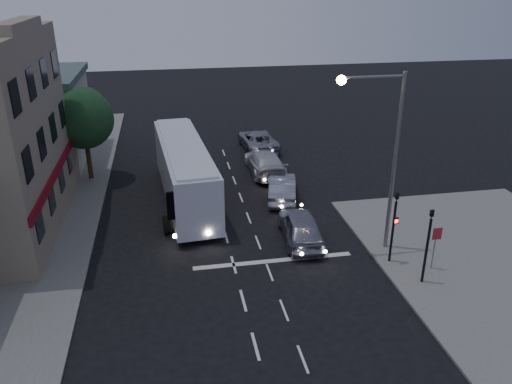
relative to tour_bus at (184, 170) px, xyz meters
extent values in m
plane|color=black|center=(1.87, -10.21, -2.03)|extent=(120.00, 120.00, 0.00)
cube|color=silver|center=(1.87, -14.21, -2.03)|extent=(0.12, 1.60, 0.01)
cube|color=silver|center=(1.87, -11.21, -2.03)|extent=(0.12, 1.60, 0.01)
cube|color=silver|center=(1.87, -8.21, -2.03)|extent=(0.12, 1.60, 0.01)
cube|color=silver|center=(1.87, -5.21, -2.03)|extent=(0.12, 1.60, 0.01)
cube|color=silver|center=(1.87, -2.21, -2.03)|extent=(0.12, 1.60, 0.01)
cube|color=silver|center=(1.87, 0.79, -2.03)|extent=(0.12, 1.60, 0.01)
cube|color=silver|center=(1.87, 3.79, -2.03)|extent=(0.12, 1.60, 0.01)
cube|color=silver|center=(1.87, 6.79, -2.03)|extent=(0.12, 1.60, 0.01)
cube|color=silver|center=(3.47, -15.21, -2.03)|extent=(0.10, 1.50, 0.01)
cube|color=silver|center=(3.47, -12.21, -2.03)|extent=(0.10, 1.50, 0.01)
cube|color=silver|center=(3.47, -9.21, -2.03)|extent=(0.10, 1.50, 0.01)
cube|color=silver|center=(3.47, -6.21, -2.03)|extent=(0.10, 1.50, 0.01)
cube|color=silver|center=(3.47, -3.21, -2.03)|extent=(0.10, 1.50, 0.01)
cube|color=silver|center=(3.47, -0.21, -2.03)|extent=(0.10, 1.50, 0.01)
cube|color=silver|center=(3.47, 2.79, -2.03)|extent=(0.10, 1.50, 0.01)
cube|color=silver|center=(3.47, 5.79, -2.03)|extent=(0.10, 1.50, 0.01)
cube|color=silver|center=(3.47, 8.79, -2.03)|extent=(0.10, 1.50, 0.01)
cube|color=silver|center=(3.87, -8.21, -2.03)|extent=(8.00, 0.35, 0.01)
cube|color=silver|center=(0.00, 0.00, -0.05)|extent=(3.52, 12.39, 3.26)
cube|color=silver|center=(0.00, 0.00, 1.64)|extent=(3.08, 11.95, 0.18)
cube|color=black|center=(0.00, -6.06, 0.46)|extent=(2.35, 0.31, 1.53)
cube|color=black|center=(1.28, 0.51, 0.62)|extent=(0.86, 10.16, 0.92)
cube|color=black|center=(-1.28, 0.51, 0.62)|extent=(0.86, 10.16, 0.92)
cube|color=red|center=(1.29, 1.02, -0.50)|extent=(0.48, 5.59, 1.43)
cube|color=red|center=(-1.29, 1.02, -0.50)|extent=(0.48, 5.59, 1.43)
cylinder|color=black|center=(-1.27, -4.28, -1.52)|extent=(0.44, 1.04, 1.02)
cylinder|color=black|center=(1.27, -4.28, -1.52)|extent=(0.44, 1.04, 1.02)
cylinder|color=black|center=(-1.27, 2.55, -1.52)|extent=(0.44, 1.04, 1.02)
cylinder|color=black|center=(1.27, 2.55, -1.52)|extent=(0.44, 1.04, 1.02)
cylinder|color=black|center=(-1.27, 4.28, -1.52)|extent=(0.44, 1.04, 1.02)
cylinder|color=black|center=(1.27, 4.28, -1.52)|extent=(0.44, 1.04, 1.02)
cylinder|color=#FFF2CC|center=(-0.87, -6.13, -1.27)|extent=(0.27, 0.07, 0.26)
cylinder|color=#FFF2CC|center=(0.87, -6.13, -1.27)|extent=(0.27, 0.07, 0.26)
imported|color=#9190A2|center=(5.74, -6.41, -1.21)|extent=(2.27, 4.93, 1.64)
imported|color=#9190A0|center=(6.02, -0.88, -1.26)|extent=(2.67, 4.95, 1.55)
imported|color=silver|center=(5.84, 3.79, -1.21)|extent=(2.44, 5.73, 1.65)
imported|color=#90919F|center=(6.37, 9.29, -1.26)|extent=(2.84, 5.65, 1.53)
cylinder|color=black|center=(9.47, -9.41, -0.31)|extent=(0.12, 0.12, 3.20)
imported|color=black|center=(9.47, -9.41, 1.74)|extent=(0.15, 0.18, 0.90)
cube|color=black|center=(9.47, -9.59, 0.39)|extent=(0.25, 0.12, 0.30)
cube|color=#FF0C0C|center=(9.47, -9.66, 0.39)|extent=(0.16, 0.02, 0.18)
cylinder|color=black|center=(10.17, -11.41, -0.31)|extent=(0.12, 0.12, 3.20)
imported|color=black|center=(10.17, -11.41, 1.74)|extent=(0.18, 0.15, 0.90)
cylinder|color=slate|center=(11.17, -10.41, -0.91)|extent=(0.06, 0.06, 2.00)
cube|color=#AC1C29|center=(11.17, -10.48, -0.01)|extent=(0.45, 0.03, 0.60)
cylinder|color=slate|center=(9.87, -8.01, 2.59)|extent=(0.20, 0.20, 9.00)
cylinder|color=slate|center=(8.37, -8.01, 6.89)|extent=(3.00, 0.12, 0.12)
sphere|color=#FFBF59|center=(6.87, -8.01, 6.79)|extent=(0.44, 0.44, 0.44)
cube|color=#82715B|center=(-7.63, -2.21, 8.34)|extent=(1.00, 12.00, 0.50)
cube|color=#82715B|center=(-7.63, -2.21, 8.84)|extent=(1.00, 6.00, 0.50)
cube|color=maroon|center=(-7.08, -2.21, 1.09)|extent=(0.15, 12.00, 0.50)
cube|color=black|center=(-7.11, -6.71, 0.29)|extent=(0.06, 1.30, 1.50)
cube|color=black|center=(-7.11, -3.71, 0.29)|extent=(0.06, 1.30, 1.50)
cube|color=black|center=(-7.11, -0.71, 0.29)|extent=(0.06, 1.30, 1.50)
cube|color=black|center=(-7.11, 2.29, 0.29)|extent=(0.06, 1.30, 1.50)
cube|color=black|center=(-7.11, -6.71, 3.29)|extent=(0.06, 1.30, 1.50)
cube|color=black|center=(-7.11, -3.71, 3.29)|extent=(0.06, 1.30, 1.50)
cube|color=black|center=(-7.11, -0.71, 3.29)|extent=(0.06, 1.30, 1.50)
cube|color=black|center=(-7.11, 2.29, 3.29)|extent=(0.06, 1.30, 1.50)
cube|color=black|center=(-7.11, -6.71, 6.29)|extent=(0.06, 1.30, 1.50)
cube|color=black|center=(-7.11, -3.71, 6.29)|extent=(0.06, 1.30, 1.50)
cube|color=black|center=(-7.11, -0.71, 6.29)|extent=(0.06, 1.30, 1.50)
cube|color=black|center=(-7.11, 2.29, 6.29)|extent=(0.06, 1.30, 1.50)
cube|color=#A3A197|center=(-11.63, 9.79, 1.09)|extent=(9.00, 9.00, 6.00)
cube|color=#485C56|center=(-11.63, 9.79, 4.34)|extent=(9.40, 9.40, 0.50)
cylinder|color=black|center=(-6.33, 4.79, -0.51)|extent=(0.32, 0.32, 2.80)
sphere|color=black|center=(-6.33, 4.79, 2.29)|extent=(4.00, 4.00, 4.00)
sphere|color=#2D6536|center=(-6.13, 5.39, 2.99)|extent=(2.60, 2.60, 2.60)
sphere|color=black|center=(-6.63, 4.19, 2.69)|extent=(2.40, 2.40, 2.40)
camera|label=1|loc=(-0.85, -29.15, 10.97)|focal=35.00mm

